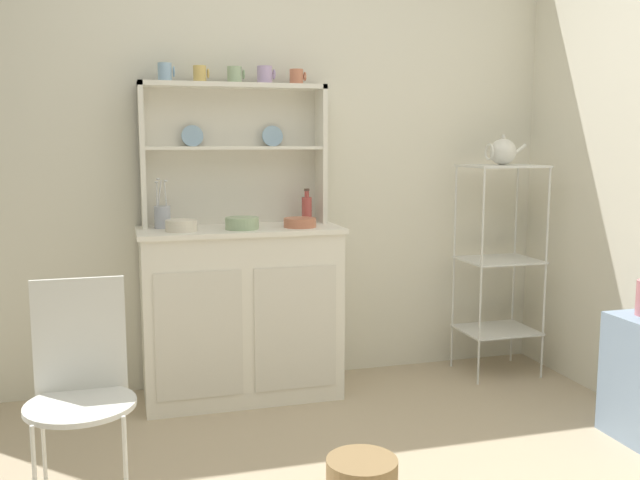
# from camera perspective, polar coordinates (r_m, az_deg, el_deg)

# --- Properties ---
(wall_back) EXTENTS (3.84, 0.05, 2.50)m
(wall_back) POSITION_cam_1_polar(r_m,az_deg,el_deg) (3.80, -4.39, 7.13)
(wall_back) COLOR silver
(wall_back) RESTS_ON ground
(hutch_cabinet) EXTENTS (1.01, 0.45, 0.88)m
(hutch_cabinet) POSITION_cam_1_polar(r_m,az_deg,el_deg) (3.61, -6.47, -5.73)
(hutch_cabinet) COLOR white
(hutch_cabinet) RESTS_ON ground
(hutch_shelf_unit) EXTENTS (0.94, 0.18, 0.72)m
(hutch_shelf_unit) POSITION_cam_1_polar(r_m,az_deg,el_deg) (3.67, -7.11, 7.81)
(hutch_shelf_unit) COLOR silver
(hutch_shelf_unit) RESTS_ON hutch_cabinet
(bakers_rack) EXTENTS (0.41, 0.34, 1.18)m
(bakers_rack) POSITION_cam_1_polar(r_m,az_deg,el_deg) (4.03, 14.42, -0.84)
(bakers_rack) COLOR silver
(bakers_rack) RESTS_ON ground
(wire_chair) EXTENTS (0.36, 0.36, 0.85)m
(wire_chair) POSITION_cam_1_polar(r_m,az_deg,el_deg) (2.52, -18.96, -10.74)
(wire_chair) COLOR white
(wire_chair) RESTS_ON ground
(floor_basket) EXTENTS (0.27, 0.27, 0.14)m
(floor_basket) POSITION_cam_1_polar(r_m,az_deg,el_deg) (2.74, 3.43, -18.78)
(floor_basket) COLOR #93754C
(floor_basket) RESTS_ON ground
(cup_sky_0) EXTENTS (0.08, 0.07, 0.09)m
(cup_sky_0) POSITION_cam_1_polar(r_m,az_deg,el_deg) (3.61, -12.52, 13.22)
(cup_sky_0) COLOR #8EB2D1
(cup_sky_0) RESTS_ON hutch_shelf_unit
(cup_gold_1) EXTENTS (0.08, 0.06, 0.08)m
(cup_gold_1) POSITION_cam_1_polar(r_m,az_deg,el_deg) (3.62, -9.75, 13.20)
(cup_gold_1) COLOR #DBB760
(cup_gold_1) RESTS_ON hutch_shelf_unit
(cup_sage_2) EXTENTS (0.09, 0.07, 0.08)m
(cup_sage_2) POSITION_cam_1_polar(r_m,az_deg,el_deg) (3.65, -6.96, 13.23)
(cup_sage_2) COLOR #9EB78E
(cup_sage_2) RESTS_ON hutch_shelf_unit
(cup_lilac_3) EXTENTS (0.09, 0.08, 0.09)m
(cup_lilac_3) POSITION_cam_1_polar(r_m,az_deg,el_deg) (3.67, -4.51, 13.28)
(cup_lilac_3) COLOR #B79ECC
(cup_lilac_3) RESTS_ON hutch_shelf_unit
(cup_terracotta_4) EXTENTS (0.08, 0.07, 0.08)m
(cup_terracotta_4) POSITION_cam_1_polar(r_m,az_deg,el_deg) (3.71, -1.91, 13.16)
(cup_terracotta_4) COLOR #C67556
(cup_terracotta_4) RESTS_ON hutch_shelf_unit
(bowl_mixing_large) EXTENTS (0.15, 0.15, 0.05)m
(bowl_mixing_large) POSITION_cam_1_polar(r_m,az_deg,el_deg) (3.42, -11.25, 1.16)
(bowl_mixing_large) COLOR silver
(bowl_mixing_large) RESTS_ON hutch_cabinet
(bowl_floral_medium) EXTENTS (0.17, 0.17, 0.06)m
(bowl_floral_medium) POSITION_cam_1_polar(r_m,az_deg,el_deg) (3.46, -6.38, 1.37)
(bowl_floral_medium) COLOR #9EB78E
(bowl_floral_medium) RESTS_ON hutch_cabinet
(bowl_cream_small) EXTENTS (0.16, 0.16, 0.05)m
(bowl_cream_small) POSITION_cam_1_polar(r_m,az_deg,el_deg) (3.52, -1.65, 1.43)
(bowl_cream_small) COLOR #C67556
(bowl_cream_small) RESTS_ON hutch_cabinet
(jam_bottle) EXTENTS (0.05, 0.05, 0.18)m
(jam_bottle) POSITION_cam_1_polar(r_m,az_deg,el_deg) (3.69, -1.08, 2.55)
(jam_bottle) COLOR #B74C47
(jam_bottle) RESTS_ON hutch_cabinet
(utensil_jar) EXTENTS (0.08, 0.08, 0.25)m
(utensil_jar) POSITION_cam_1_polar(r_m,az_deg,el_deg) (3.56, -12.74, 1.91)
(utensil_jar) COLOR #B2B7C6
(utensil_jar) RESTS_ON hutch_cabinet
(porcelain_teapot) EXTENTS (0.23, 0.14, 0.17)m
(porcelain_teapot) POSITION_cam_1_polar(r_m,az_deg,el_deg) (3.99, 14.68, 6.98)
(porcelain_teapot) COLOR white
(porcelain_teapot) RESTS_ON bakers_rack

